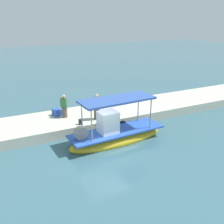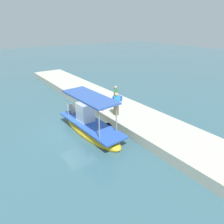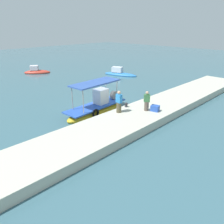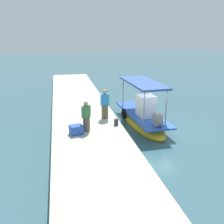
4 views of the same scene
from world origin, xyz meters
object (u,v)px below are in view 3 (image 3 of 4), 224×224
fisherman_by_crate (147,102)px  mooring_bollard (126,105)px  fisherman_near_bollard (119,103)px  cargo_crate (155,108)px  moored_boat_mid (37,72)px  main_fishing_boat (97,107)px  moored_boat_far (120,74)px

fisherman_by_crate → mooring_bollard: 1.92m
fisherman_near_bollard → mooring_bollard: fisherman_near_bollard is taller
cargo_crate → moored_boat_mid: (2.37, 24.22, -0.67)m
main_fishing_boat → mooring_bollard: main_fishing_boat is taller
fisherman_by_crate → moored_boat_far: fisherman_by_crate is taller
fisherman_near_bollard → moored_boat_far: bearing=42.3°
main_fishing_boat → moored_boat_far: size_ratio=1.16×
fisherman_by_crate → moored_boat_far: size_ratio=0.30×
main_fishing_boat → cargo_crate: main_fishing_boat is taller
main_fishing_boat → fisherman_near_bollard: 2.68m
main_fishing_boat → moored_boat_mid: bearing=76.3°
moored_boat_far → cargo_crate: bearing=-127.8°
main_fishing_boat → moored_boat_mid: main_fishing_boat is taller
main_fishing_boat → moored_boat_far: (13.09, 9.28, -0.27)m
fisherman_near_bollard → moored_boat_far: 17.51m
moored_boat_far → main_fishing_boat: bearing=-144.7°
fisherman_by_crate → mooring_bollard: fisherman_by_crate is taller
fisherman_near_bollard → mooring_bollard: bearing=16.5°
main_fishing_boat → fisherman_by_crate: size_ratio=3.88×
moored_boat_mid → fisherman_near_bollard: bearing=-101.8°
main_fishing_boat → moored_boat_mid: 20.40m
main_fishing_boat → mooring_bollard: size_ratio=17.50×
main_fishing_boat → cargo_crate: (2.47, -4.41, 0.42)m
fisherman_near_bollard → moored_boat_far: fisherman_near_bollard is taller
mooring_bollard → cargo_crate: size_ratio=0.56×
mooring_bollard → cargo_crate: (0.92, -2.34, 0.06)m
fisherman_near_bollard → moored_boat_mid: (4.66, 22.29, -1.25)m
mooring_bollard → cargo_crate: 2.51m
fisherman_by_crate → main_fishing_boat: bearing=118.5°
main_fishing_boat → cargo_crate: size_ratio=9.88×
main_fishing_boat → moored_boat_far: bearing=35.3°
moored_boat_mid → mooring_bollard: bearing=-98.6°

